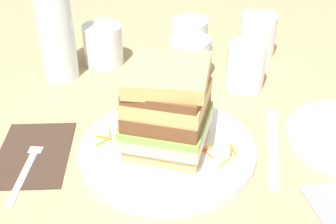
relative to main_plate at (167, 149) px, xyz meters
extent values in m
plane|color=#9E8460|center=(0.01, 0.01, -0.01)|extent=(3.00, 3.00, 0.00)
cylinder|color=white|center=(0.00, 0.00, 0.00)|extent=(0.26, 0.26, 0.01)
cube|color=tan|center=(0.00, 0.00, 0.02)|extent=(0.13, 0.13, 0.02)
cube|color=#E0A393|center=(0.00, 0.00, 0.04)|extent=(0.14, 0.14, 0.02)
cube|color=#7AB74C|center=(0.00, 0.00, 0.05)|extent=(0.14, 0.14, 0.01)
cube|color=brown|center=(0.00, 0.00, 0.07)|extent=(0.13, 0.13, 0.02)
cube|color=tan|center=(0.00, 0.00, 0.09)|extent=(0.13, 0.13, 0.02)
cube|color=brown|center=(0.00, 0.00, 0.11)|extent=(0.12, 0.12, 0.01)
cube|color=tan|center=(0.00, 0.00, 0.13)|extent=(0.12, 0.12, 0.03)
cylinder|color=orange|center=(-0.06, 0.02, 0.01)|extent=(0.01, 0.03, 0.00)
cylinder|color=orange|center=(-0.06, 0.01, 0.01)|extent=(0.01, 0.02, 0.00)
cylinder|color=orange|center=(-0.07, 0.04, 0.01)|extent=(0.03, 0.01, 0.00)
cylinder|color=orange|center=(-0.10, 0.01, 0.01)|extent=(0.02, 0.02, 0.00)
cylinder|color=orange|center=(-0.07, 0.00, 0.01)|extent=(0.03, 0.02, 0.00)
cylinder|color=orange|center=(-0.08, 0.03, 0.01)|extent=(0.01, 0.03, 0.00)
cylinder|color=orange|center=(-0.07, 0.01, 0.01)|extent=(0.02, 0.02, 0.00)
cylinder|color=orange|center=(-0.10, 0.02, 0.01)|extent=(0.02, 0.01, 0.00)
cylinder|color=orange|center=(-0.09, 0.03, 0.01)|extent=(0.01, 0.03, 0.00)
cylinder|color=orange|center=(-0.07, 0.02, 0.01)|extent=(0.01, 0.02, 0.00)
cylinder|color=orange|center=(0.06, -0.01, 0.01)|extent=(0.02, 0.01, 0.00)
cylinder|color=orange|center=(0.08, -0.04, 0.01)|extent=(0.02, 0.02, 0.00)
cylinder|color=orange|center=(0.10, -0.01, 0.01)|extent=(0.01, 0.03, 0.00)
cylinder|color=orange|center=(0.09, -0.01, 0.01)|extent=(0.01, 0.02, 0.00)
cylinder|color=orange|center=(0.06, -0.02, 0.01)|extent=(0.02, 0.02, 0.00)
cube|color=#38281E|center=(-0.20, -0.01, -0.01)|extent=(0.12, 0.16, 0.00)
cube|color=silver|center=(-0.20, -0.06, 0.00)|extent=(0.01, 0.11, 0.00)
cube|color=silver|center=(-0.20, 0.00, 0.00)|extent=(0.02, 0.02, 0.00)
cylinder|color=silver|center=(-0.19, 0.03, 0.00)|extent=(0.00, 0.04, 0.00)
cylinder|color=silver|center=(-0.20, 0.03, 0.00)|extent=(0.00, 0.04, 0.00)
cylinder|color=silver|center=(-0.20, 0.03, 0.00)|extent=(0.00, 0.04, 0.00)
cylinder|color=silver|center=(-0.21, 0.03, 0.00)|extent=(0.00, 0.04, 0.00)
cube|color=silver|center=(0.15, -0.03, -0.01)|extent=(0.03, 0.10, 0.00)
cube|color=silver|center=(0.17, 0.07, -0.01)|extent=(0.03, 0.11, 0.00)
cylinder|color=white|center=(0.14, 0.21, 0.04)|extent=(0.07, 0.07, 0.09)
cylinder|color=orange|center=(0.14, 0.21, 0.02)|extent=(0.07, 0.07, 0.05)
cylinder|color=silver|center=(-0.22, 0.24, 0.10)|extent=(0.07, 0.07, 0.22)
cylinder|color=silver|center=(-0.14, 0.30, 0.03)|extent=(0.08, 0.08, 0.08)
cylinder|color=silver|center=(0.18, 0.35, 0.04)|extent=(0.08, 0.08, 0.09)
cylinder|color=silver|center=(0.03, 0.34, 0.03)|extent=(0.08, 0.08, 0.08)
cylinder|color=silver|center=(0.03, 0.24, 0.03)|extent=(0.08, 0.08, 0.08)
camera|label=1|loc=(0.02, -0.52, 0.40)|focal=46.77mm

